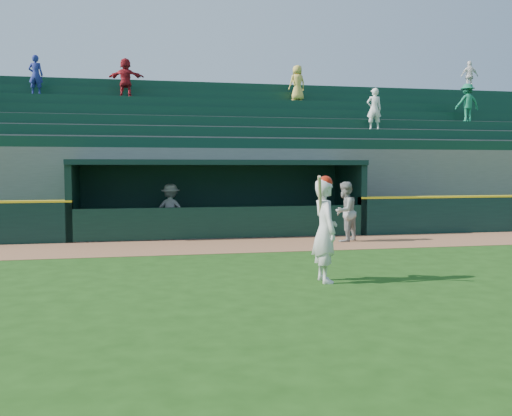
# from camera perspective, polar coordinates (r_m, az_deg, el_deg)

# --- Properties ---
(ground) EXTENTS (120.00, 120.00, 0.00)m
(ground) POSITION_cam_1_polar(r_m,az_deg,el_deg) (11.50, 1.64, -7.02)
(ground) COLOR #1C4310
(ground) RESTS_ON ground
(warning_track) EXTENTS (40.00, 3.00, 0.01)m
(warning_track) POSITION_cam_1_polar(r_m,az_deg,el_deg) (16.24, -2.39, -3.77)
(warning_track) COLOR #965F3C
(warning_track) RESTS_ON ground
(dugout_player_front) EXTENTS (1.11, 1.08, 1.80)m
(dugout_player_front) POSITION_cam_1_polar(r_m,az_deg,el_deg) (17.25, 8.87, -0.37)
(dugout_player_front) COLOR gray
(dugout_player_front) RESTS_ON ground
(dugout_player_inside) EXTENTS (1.23, 0.93, 1.69)m
(dugout_player_inside) POSITION_cam_1_polar(r_m,az_deg,el_deg) (18.78, -8.52, -0.18)
(dugout_player_inside) COLOR #959591
(dugout_player_inside) RESTS_ON ground
(dugout) EXTENTS (9.40, 2.80, 2.46)m
(dugout) POSITION_cam_1_polar(r_m,az_deg,el_deg) (19.18, -3.92, 1.48)
(dugout) COLOR slate
(dugout) RESTS_ON ground
(stands) EXTENTS (34.50, 6.25, 7.43)m
(stands) POSITION_cam_1_polar(r_m,az_deg,el_deg) (23.69, -5.49, 4.47)
(stands) COLOR slate
(stands) RESTS_ON ground
(batter_at_plate) EXTENTS (0.54, 0.83, 2.07)m
(batter_at_plate) POSITION_cam_1_polar(r_m,az_deg,el_deg) (11.06, 6.92, -2.12)
(batter_at_plate) COLOR silver
(batter_at_plate) RESTS_ON ground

